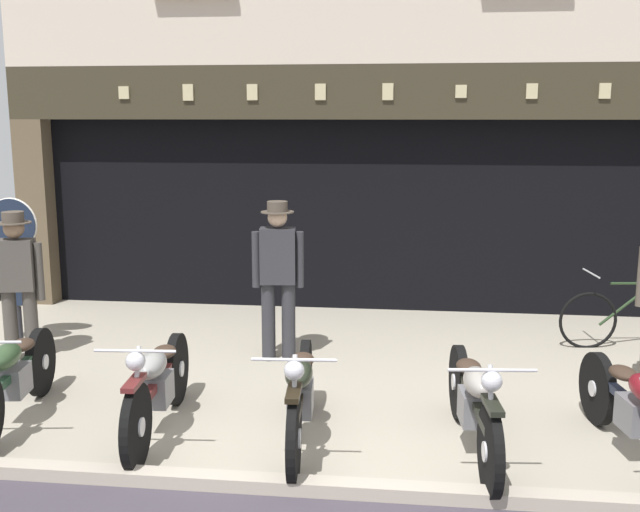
% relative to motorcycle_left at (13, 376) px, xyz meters
% --- Properties ---
extents(shop_facade, '(9.75, 4.42, 6.62)m').
position_rel_motorcycle_left_xyz_m(shop_facade, '(2.66, 5.97, 1.34)').
color(shop_facade, black).
rests_on(shop_facade, ground).
extents(motorcycle_left, '(0.62, 1.95, 0.92)m').
position_rel_motorcycle_left_xyz_m(motorcycle_left, '(0.00, 0.00, 0.00)').
color(motorcycle_left, black).
rests_on(motorcycle_left, ground).
extents(motorcycle_center_left, '(0.62, 1.99, 0.92)m').
position_rel_motorcycle_left_xyz_m(motorcycle_center_left, '(1.32, -0.07, 0.00)').
color(motorcycle_center_left, black).
rests_on(motorcycle_center_left, ground).
extents(motorcycle_center, '(0.62, 1.98, 0.93)m').
position_rel_motorcycle_left_xyz_m(motorcycle_center, '(2.54, -0.13, 0.00)').
color(motorcycle_center, black).
rests_on(motorcycle_center, ground).
extents(motorcycle_center_right, '(0.62, 2.06, 0.93)m').
position_rel_motorcycle_left_xyz_m(motorcycle_center_right, '(3.92, -0.14, 0.00)').
color(motorcycle_center_right, black).
rests_on(motorcycle_center_right, ground).
extents(motorcycle_right, '(0.62, 2.01, 0.91)m').
position_rel_motorcycle_left_xyz_m(motorcycle_right, '(5.17, -0.12, -0.01)').
color(motorcycle_right, black).
rests_on(motorcycle_right, ground).
extents(salesman_left, '(0.55, 0.37, 1.64)m').
position_rel_motorcycle_left_xyz_m(salesman_left, '(-0.82, 1.65, 0.49)').
color(salesman_left, '#47423D').
rests_on(salesman_left, ground).
extents(shopkeeper_center, '(0.56, 0.36, 1.75)m').
position_rel_motorcycle_left_xyz_m(shopkeeper_center, '(1.99, 1.98, 0.55)').
color(shopkeeper_center, '#2D2D33').
rests_on(shopkeeper_center, ground).
extents(tyre_sign_pole, '(0.62, 0.06, 1.73)m').
position_rel_motorcycle_left_xyz_m(tyre_sign_pole, '(-1.17, 2.23, 0.63)').
color(tyre_sign_pole, '#232328').
rests_on(tyre_sign_pole, ground).
extents(advert_board_near, '(0.65, 0.03, 1.11)m').
position_rel_motorcycle_left_xyz_m(advert_board_near, '(4.62, 4.38, 1.37)').
color(advert_board_near, beige).
extents(advert_board_far, '(0.82, 0.03, 0.91)m').
position_rel_motorcycle_left_xyz_m(advert_board_far, '(5.52, 4.38, 1.51)').
color(advert_board_far, beige).
extents(leaning_bicycle, '(1.70, 0.50, 0.93)m').
position_rel_motorcycle_left_xyz_m(leaning_bicycle, '(5.99, 2.90, -0.06)').
color(leaning_bicycle, black).
rests_on(leaning_bicycle, ground).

